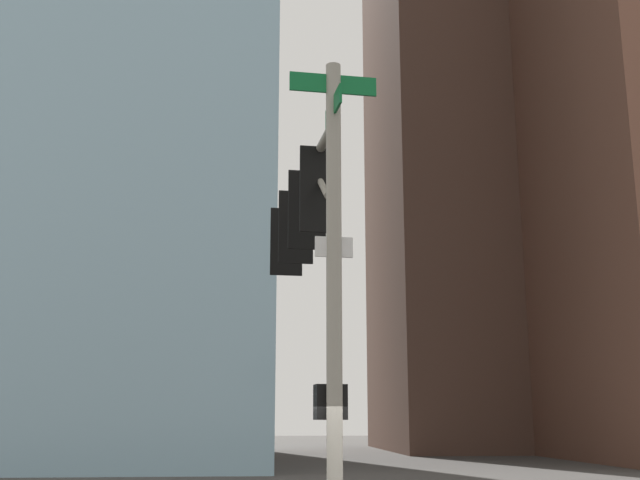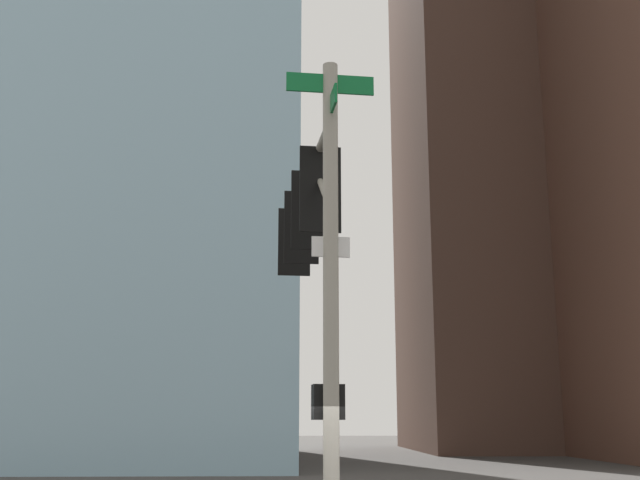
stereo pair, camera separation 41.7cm
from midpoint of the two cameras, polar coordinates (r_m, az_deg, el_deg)
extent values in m
cylinder|color=#9E998C|center=(9.00, 2.14, -6.81)|extent=(0.18, 0.18, 6.63)
cylinder|color=#9E998C|center=(11.88, -0.03, 4.19)|extent=(4.86, 0.60, 0.12)
cylinder|color=#9E998C|center=(10.27, 1.18, 4.31)|extent=(1.04, 0.19, 0.75)
cube|color=#0F6B33|center=(9.80, 1.99, 11.30)|extent=(0.14, 1.08, 0.24)
cube|color=#0F6B33|center=(9.69, 2.01, 9.68)|extent=(0.88, 0.12, 0.24)
cube|color=white|center=(9.16, 2.09, -0.50)|extent=(0.07, 0.45, 0.24)
cube|color=black|center=(10.41, 1.03, 3.44)|extent=(0.37, 0.37, 1.00)
cube|color=black|center=(10.23, 1.19, 3.73)|extent=(0.09, 0.55, 1.16)
sphere|color=#470A07|center=(10.69, 0.85, 4.68)|extent=(0.20, 0.20, 0.20)
cylinder|color=black|center=(10.78, 0.79, 5.03)|extent=(0.06, 0.23, 0.23)
sphere|color=#4C330A|center=(10.61, 0.85, 3.13)|extent=(0.20, 0.20, 0.20)
cylinder|color=black|center=(10.69, 0.80, 3.50)|extent=(0.06, 0.23, 0.23)
sphere|color=green|center=(10.53, 0.86, 1.56)|extent=(0.20, 0.20, 0.20)
cylinder|color=black|center=(10.61, 0.80, 1.95)|extent=(0.06, 0.23, 0.23)
cube|color=black|center=(11.42, 0.19, 1.97)|extent=(0.37, 0.37, 1.00)
cube|color=black|center=(11.24, 0.33, 2.21)|extent=(0.09, 0.55, 1.16)
sphere|color=red|center=(11.70, 0.05, 3.13)|extent=(0.20, 0.20, 0.20)
cylinder|color=black|center=(11.78, 0.00, 3.47)|extent=(0.06, 0.23, 0.23)
sphere|color=#4C330A|center=(11.62, 0.05, 1.71)|extent=(0.20, 0.20, 0.20)
cylinder|color=black|center=(11.70, 0.00, 2.06)|extent=(0.06, 0.23, 0.23)
sphere|color=#0A3819|center=(11.55, 0.05, 0.27)|extent=(0.20, 0.20, 0.20)
cylinder|color=black|center=(11.63, 0.00, 0.63)|extent=(0.06, 0.23, 0.23)
cube|color=black|center=(12.44, -0.50, 0.73)|extent=(0.37, 0.37, 1.00)
cube|color=black|center=(12.26, -0.39, 0.94)|extent=(0.09, 0.55, 1.16)
sphere|color=#470A07|center=(12.71, -0.62, 1.83)|extent=(0.20, 0.20, 0.20)
cylinder|color=black|center=(12.79, -0.66, 2.15)|extent=(0.06, 0.23, 0.23)
sphere|color=#F29E0C|center=(12.64, -0.63, 0.52)|extent=(0.20, 0.20, 0.20)
cylinder|color=black|center=(12.72, -0.66, 0.85)|extent=(0.06, 0.23, 0.23)
sphere|color=#0A3819|center=(12.57, -0.63, -0.81)|extent=(0.20, 0.20, 0.20)
cylinder|color=black|center=(12.65, -0.67, -0.48)|extent=(0.06, 0.23, 0.23)
cube|color=black|center=(13.46, -1.10, -0.31)|extent=(0.37, 0.37, 1.00)
cube|color=black|center=(13.28, -1.00, -0.14)|extent=(0.09, 0.55, 1.16)
sphere|color=red|center=(13.73, -1.19, 0.73)|extent=(0.20, 0.20, 0.20)
cylinder|color=black|center=(13.81, -1.22, 1.03)|extent=(0.06, 0.23, 0.23)
sphere|color=#4C330A|center=(13.66, -1.20, -0.50)|extent=(0.20, 0.20, 0.20)
cylinder|color=black|center=(13.74, -1.23, -0.19)|extent=(0.06, 0.23, 0.23)
sphere|color=#0A3819|center=(13.60, -1.21, -1.73)|extent=(0.20, 0.20, 0.20)
cylinder|color=black|center=(13.68, -1.24, -1.41)|extent=(0.06, 0.23, 0.23)
cube|color=black|center=(9.19, 1.91, -11.70)|extent=(0.29, 0.38, 0.40)
cube|color=#EA5914|center=(9.32, 1.77, -11.72)|extent=(0.04, 0.25, 0.28)
cube|color=#4C3328|center=(65.80, 14.57, 5.51)|extent=(18.42, 18.47, 45.17)
camera|label=1|loc=(0.21, -88.82, -0.27)|focal=43.97mm
camera|label=2|loc=(0.21, 91.18, 0.27)|focal=43.97mm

